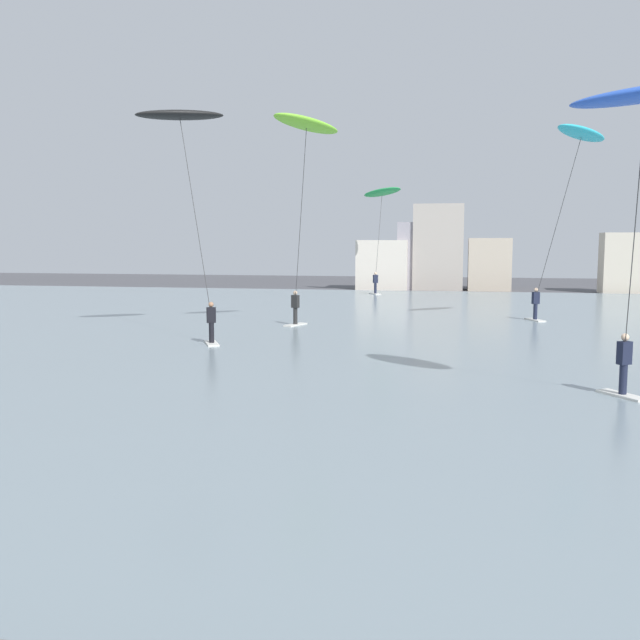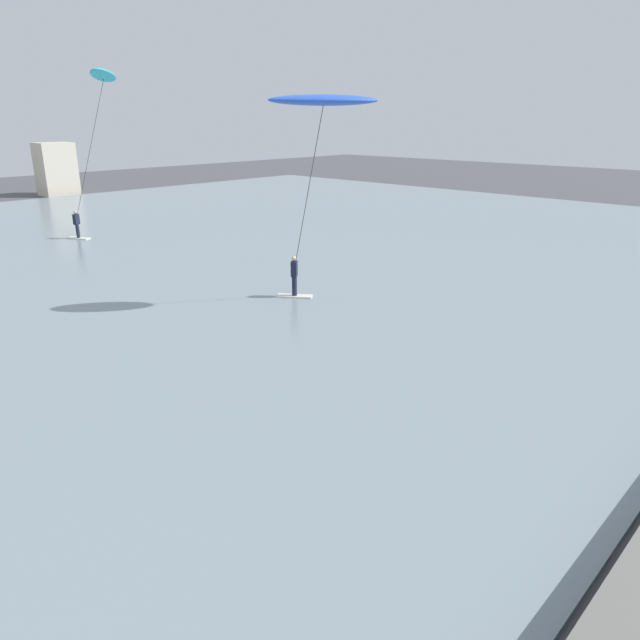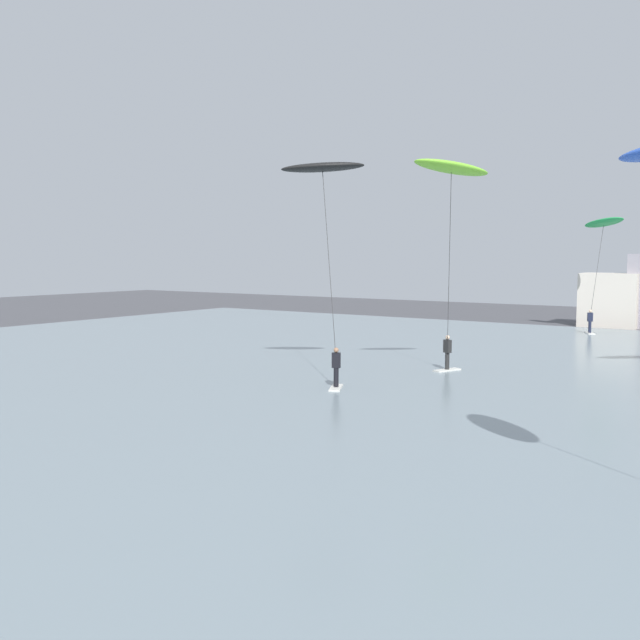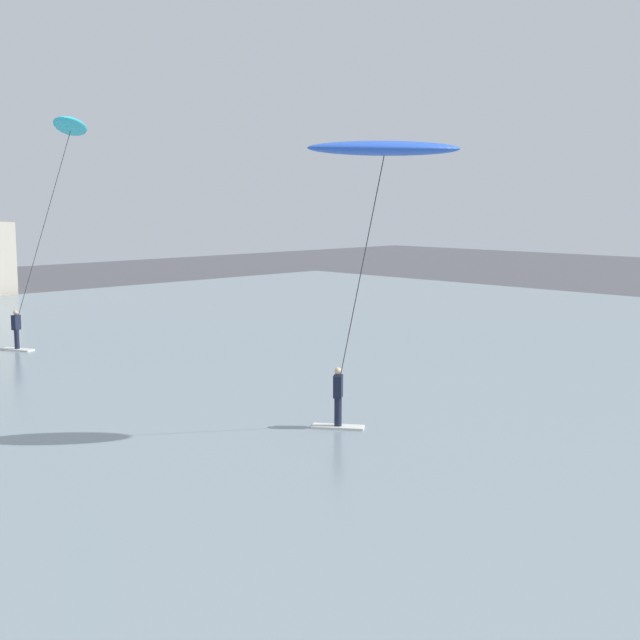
# 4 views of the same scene
# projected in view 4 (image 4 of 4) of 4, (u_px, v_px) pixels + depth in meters

# --- Properties ---
(kitesurfer_blue) EXTENTS (3.69, 4.07, 7.52)m
(kitesurfer_blue) POSITION_uv_depth(u_px,v_px,m) (381.00, 168.00, 21.60)
(kitesurfer_blue) COLOR silver
(kitesurfer_blue) RESTS_ON water_bay
(kitesurfer_cyan) EXTENTS (3.56, 4.59, 9.30)m
(kitesurfer_cyan) POSITION_uv_depth(u_px,v_px,m) (66.00, 144.00, 34.42)
(kitesurfer_cyan) COLOR silver
(kitesurfer_cyan) RESTS_ON water_bay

